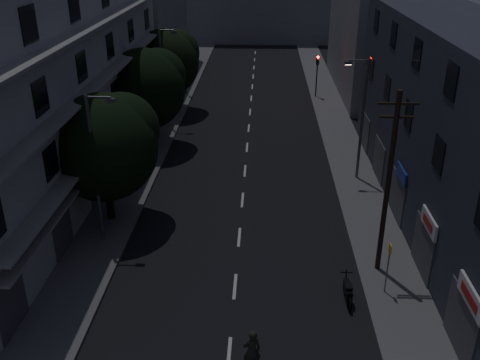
{
  "coord_description": "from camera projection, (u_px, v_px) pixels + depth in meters",
  "views": [
    {
      "loc": [
        1.15,
        -14.25,
        15.23
      ],
      "look_at": [
        0.0,
        12.0,
        3.0
      ],
      "focal_mm": 40.0,
      "sensor_mm": 36.0,
      "label": 1
    }
  ],
  "objects": [
    {
      "name": "sidewalk_right",
      "position": [
        343.0,
        146.0,
        41.69
      ],
      "size": [
        3.0,
        90.0,
        0.15
      ],
      "primitive_type": "cube",
      "color": "#565659",
      "rests_on": "ground"
    },
    {
      "name": "street_lamp_left_far",
      "position": [
        163.0,
        72.0,
        44.49
      ],
      "size": [
        1.51,
        0.25,
        8.0
      ],
      "color": "slate",
      "rests_on": "sidewalk_left"
    },
    {
      "name": "building_left",
      "position": [
        52.0,
        78.0,
        33.2
      ],
      "size": [
        7.0,
        36.0,
        14.0
      ],
      "color": "#AAAAA5",
      "rests_on": "ground"
    },
    {
      "name": "street_lamp_right",
      "position": [
        361.0,
        114.0,
        34.28
      ],
      "size": [
        1.51,
        0.25,
        8.0
      ],
      "color": "#525359",
      "rests_on": "sidewalk_right"
    },
    {
      "name": "lane_markings",
      "position": [
        249.0,
        120.0,
        47.68
      ],
      "size": [
        0.15,
        60.5,
        0.01
      ],
      "color": "beige",
      "rests_on": "ground"
    },
    {
      "name": "traffic_signal_far_left",
      "position": [
        185.0,
        66.0,
        53.34
      ],
      "size": [
        0.28,
        0.37,
        4.1
      ],
      "color": "black",
      "rests_on": "sidewalk_left"
    },
    {
      "name": "motorcycle",
      "position": [
        348.0,
        292.0,
        24.07
      ],
      "size": [
        0.57,
        1.98,
        1.27
      ],
      "rotation": [
        0.0,
        0.0,
        0.02
      ],
      "color": "black",
      "rests_on": "ground"
    },
    {
      "name": "tree_near",
      "position": [
        104.0,
        143.0,
        29.13
      ],
      "size": [
        5.99,
        5.99,
        7.39
      ],
      "color": "black",
      "rests_on": "sidewalk_left"
    },
    {
      "name": "tree_mid",
      "position": [
        146.0,
        86.0,
        39.77
      ],
      "size": [
        6.07,
        6.07,
        7.47
      ],
      "color": "black",
      "rests_on": "sidewalk_left"
    },
    {
      "name": "bus_stop_sign",
      "position": [
        389.0,
        260.0,
        23.94
      ],
      "size": [
        0.06,
        0.35,
        2.52
      ],
      "color": "#595B60",
      "rests_on": "sidewalk_right"
    },
    {
      "name": "sidewalk_left",
      "position": [
        153.0,
        143.0,
        42.29
      ],
      "size": [
        3.0,
        90.0,
        0.15
      ],
      "primitive_type": "cube",
      "color": "#565659",
      "rests_on": "ground"
    },
    {
      "name": "building_far_end",
      "position": [
        257.0,
        6.0,
        80.67
      ],
      "size": [
        24.0,
        8.0,
        10.0
      ],
      "primitive_type": "cube",
      "color": "slate",
      "rests_on": "ground"
    },
    {
      "name": "building_far_left",
      "position": [
        147.0,
        3.0,
        59.95
      ],
      "size": [
        6.0,
        20.0,
        16.0
      ],
      "primitive_type": "cube",
      "color": "slate",
      "rests_on": "ground"
    },
    {
      "name": "street_lamp_left_near",
      "position": [
        96.0,
        163.0,
        27.03
      ],
      "size": [
        1.51,
        0.25,
        8.0
      ],
      "color": "#595C61",
      "rests_on": "sidewalk_left"
    },
    {
      "name": "ground",
      "position": [
        247.0,
        145.0,
        42.02
      ],
      "size": [
        160.0,
        160.0,
        0.0
      ],
      "primitive_type": "plane",
      "color": "black",
      "rests_on": "ground"
    },
    {
      "name": "tree_far",
      "position": [
        166.0,
        60.0,
        47.92
      ],
      "size": [
        6.0,
        6.0,
        7.42
      ],
      "color": "black",
      "rests_on": "sidewalk_left"
    },
    {
      "name": "building_far_right",
      "position": [
        371.0,
        27.0,
        54.2
      ],
      "size": [
        6.0,
        20.0,
        13.0
      ],
      "primitive_type": "cube",
      "color": "slate",
      "rests_on": "ground"
    },
    {
      "name": "traffic_signal_far_right",
      "position": [
        317.0,
        67.0,
        52.66
      ],
      "size": [
        0.28,
        0.37,
        4.1
      ],
      "color": "black",
      "rests_on": "sidewalk_right"
    },
    {
      "name": "building_right",
      "position": [
        460.0,
        127.0,
        29.26
      ],
      "size": [
        6.19,
        28.0,
        11.0
      ],
      "color": "#2A2E3A",
      "rests_on": "ground"
    },
    {
      "name": "utility_pole",
      "position": [
        388.0,
        181.0,
        24.41
      ],
      "size": [
        1.8,
        0.24,
        9.0
      ],
      "color": "black",
      "rests_on": "sidewalk_right"
    }
  ]
}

